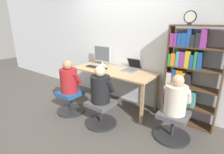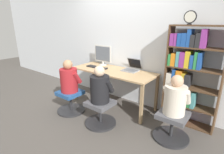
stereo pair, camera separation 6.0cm
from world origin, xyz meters
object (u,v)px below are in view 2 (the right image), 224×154
Objects in this scene: office_chair_side at (172,126)px; keyboard at (96,67)px; person_at_monitor at (69,78)px; desk_clock at (190,17)px; desktop_monitor at (103,55)px; laptop at (132,68)px; office_chair_left at (71,101)px; person_near_shelf at (175,98)px; person_at_laptop at (100,87)px; bookshelf at (186,76)px; office_chair_right at (100,113)px.

keyboard is at bearing 170.40° from office_chair_side.
desk_clock reaches higher than person_at_monitor.
keyboard is at bearing 86.01° from person_at_monitor.
desk_clock is 0.37× the size of office_chair_side.
desk_clock is (1.81, -0.08, 0.79)m from desktop_monitor.
office_chair_left is at bearing -129.41° from laptop.
person_at_monitor is at bearing -129.55° from laptop.
person_at_monitor is (-0.00, 0.00, 0.48)m from office_chair_left.
laptop is 1.26m from person_near_shelf.
keyboard is 0.70m from person_at_monitor.
office_chair_left is at bearing -178.22° from person_at_laptop.
bookshelf is (1.88, 0.95, 0.64)m from office_chair_left.
bookshelf is at bearing 26.79° from person_at_monitor.
office_chair_left is 2.20m from bookshelf.
laptop is 1.40m from office_chair_left.
person_at_laptop is (0.75, -0.95, -0.31)m from desktop_monitor.
person_at_laptop is (0.77, 0.02, 0.00)m from person_at_monitor.
person_near_shelf is (1.91, 0.39, 0.46)m from office_chair_left.
office_chair_right is 2.10m from desk_clock.
laptop is at bearing -0.13° from desktop_monitor.
desktop_monitor is 1.06× the size of keyboard.
bookshelf reaches higher than person_near_shelf.
desktop_monitor is at bearing 88.49° from person_at_monitor.
office_chair_left and office_chair_side have the same top height.
person_near_shelf is (1.88, -0.59, -0.32)m from desktop_monitor.
person_at_laptop is at bearing 1.44° from person_at_monitor.
keyboard is 1.00m from person_at_laptop.
desktop_monitor reaches higher than person_at_laptop.
desk_clock is at bearing 97.87° from office_chair_side.
desk_clock is at bearing 6.15° from keyboard.
laptop is 0.82× the size of keyboard.
person_near_shelf is at bearing 17.96° from person_at_laptop.
bookshelf reaches higher than laptop.
person_at_monitor reaches higher than person_near_shelf.
bookshelf is (1.10, 0.93, 0.16)m from person_at_laptop.
person_at_laptop is (0.00, 0.00, 0.48)m from office_chair_right.
bookshelf reaches higher than person_at_monitor.
bookshelf reaches higher than keyboard.
office_chair_left is 2.70× the size of desk_clock.
person_at_laptop is at bearing -91.73° from laptop.
bookshelf is at bearing 26.90° from office_chair_left.
person_at_monitor is 0.77m from person_at_laptop.
office_chair_right is 0.91m from person_at_monitor.
person_at_monitor is 1.13× the size of office_chair_side.
keyboard is 2.06m from desk_clock.
office_chair_left is (-0.80, -0.98, -0.61)m from laptop.
office_chair_left is at bearing -178.56° from office_chair_right.
office_chair_right is (0.75, -0.96, -0.79)m from desktop_monitor.
keyboard is at bearing 136.94° from person_at_laptop.
bookshelf is 2.83× the size of person_near_shelf.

